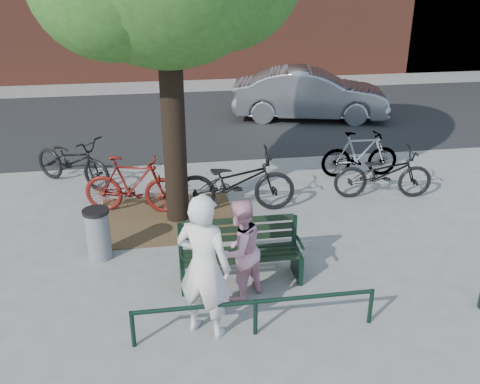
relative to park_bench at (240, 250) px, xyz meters
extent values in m
plane|color=gray|center=(0.00, -0.08, -0.48)|extent=(90.00, 90.00, 0.00)
cube|color=brown|center=(-1.00, 2.12, -0.47)|extent=(2.40, 2.00, 0.02)
cube|color=black|center=(0.00, 8.42, -0.47)|extent=(40.00, 7.00, 0.01)
cube|color=black|center=(-0.84, -0.08, -0.25)|extent=(0.06, 0.52, 0.45)
cube|color=black|center=(-0.84, 0.15, 0.19)|extent=(0.06, 0.06, 0.44)
cylinder|color=black|center=(-0.84, -0.18, 0.15)|extent=(0.04, 0.36, 0.04)
cube|color=black|center=(0.84, -0.08, -0.25)|extent=(0.06, 0.52, 0.45)
cube|color=black|center=(0.84, 0.15, 0.19)|extent=(0.06, 0.06, 0.44)
cylinder|color=black|center=(0.84, -0.18, 0.15)|extent=(0.04, 0.36, 0.04)
cube|color=black|center=(0.00, -0.08, -0.03)|extent=(1.64, 0.46, 0.04)
cube|color=black|center=(0.00, 0.15, 0.26)|extent=(1.64, 0.03, 0.47)
cylinder|color=black|center=(-1.50, -1.28, -0.23)|extent=(0.06, 0.06, 0.50)
cylinder|color=black|center=(0.00, -1.28, -0.23)|extent=(0.06, 0.06, 0.50)
cylinder|color=black|center=(1.50, -1.28, -0.23)|extent=(0.06, 0.06, 0.50)
cylinder|color=black|center=(0.00, -1.28, 0.00)|extent=(3.00, 0.06, 0.06)
cylinder|color=black|center=(-0.80, 2.12, 1.42)|extent=(0.40, 0.40, 3.80)
imported|color=silver|center=(-0.61, -1.13, 0.47)|extent=(0.83, 0.74, 1.90)
imported|color=pink|center=(-0.06, -0.43, 0.25)|extent=(0.90, 0.85, 1.46)
cylinder|color=gray|center=(-2.08, 0.93, -0.09)|extent=(0.37, 0.37, 0.78)
cylinder|color=black|center=(-2.08, 0.93, 0.32)|extent=(0.41, 0.41, 0.06)
imported|color=black|center=(-2.84, 4.05, 0.04)|extent=(1.99, 1.77, 1.04)
imported|color=#53100B|center=(-1.58, 2.52, 0.07)|extent=(1.89, 0.93, 1.09)
imported|color=black|center=(0.27, 2.28, 0.10)|extent=(2.24, 0.87, 1.16)
imported|color=gray|center=(3.14, 3.58, 0.02)|extent=(1.68, 0.54, 1.00)
imported|color=black|center=(3.20, 2.46, 0.02)|extent=(1.97, 0.90, 1.00)
imported|color=gray|center=(3.29, 8.09, 0.24)|extent=(4.62, 2.47, 1.45)
camera|label=1|loc=(-1.02, -6.62, 3.87)|focal=40.00mm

